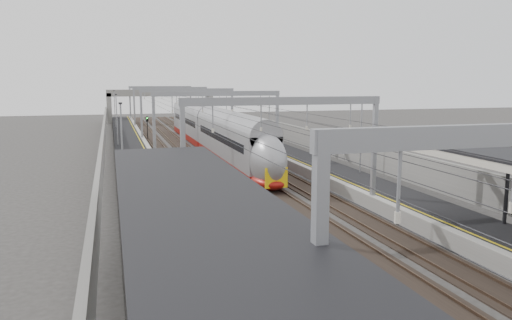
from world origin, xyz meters
TOP-DOWN VIEW (x-y plane):
  - platform_left at (-8.00, 45.00)m, footprint 4.00×120.00m
  - platform_right at (8.00, 45.00)m, footprint 4.00×120.00m
  - tracks at (0.00, 45.00)m, footprint 11.40×140.00m
  - overhead_line at (0.00, 51.62)m, footprint 13.00×140.00m
  - canopy_left at (-8.02, 2.99)m, footprint 4.40×30.00m
  - overbridge at (0.00, 100.00)m, footprint 22.00×2.20m
  - wall_left at (-11.20, 45.00)m, footprint 0.30×120.00m
  - wall_right at (11.20, 45.00)m, footprint 0.30×120.00m
  - train at (1.50, 51.78)m, footprint 2.81×51.28m
  - signal_green at (-5.20, 67.42)m, footprint 0.32×0.32m
  - signal_red_near at (3.20, 67.52)m, footprint 0.32×0.32m
  - signal_red_far at (5.40, 73.58)m, footprint 0.32×0.32m

SIDE VIEW (x-z plane):
  - tracks at x=0.00m, z-range -0.05..0.15m
  - platform_left at x=-8.00m, z-range 0.00..1.00m
  - platform_right at x=8.00m, z-range 0.00..1.00m
  - wall_left at x=-11.20m, z-range 0.00..3.20m
  - wall_right at x=11.20m, z-range 0.00..3.20m
  - train at x=1.50m, z-range -0.05..4.40m
  - signal_green at x=-5.20m, z-range 0.68..4.15m
  - signal_red_near at x=3.20m, z-range 0.68..4.15m
  - signal_red_far at x=5.40m, z-range 0.68..4.15m
  - canopy_left at x=-8.02m, z-range 2.97..7.21m
  - overbridge at x=0.00m, z-range 1.86..8.76m
  - overhead_line at x=0.00m, z-range 2.84..9.44m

